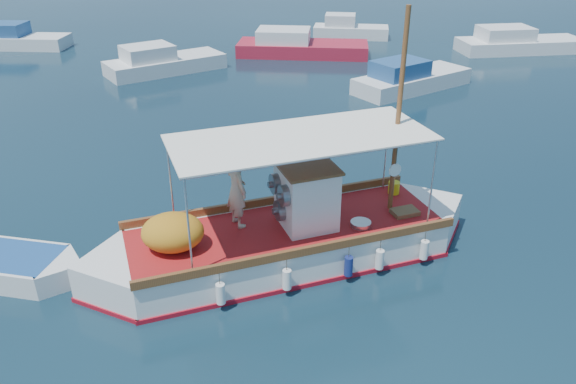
{
  "coord_description": "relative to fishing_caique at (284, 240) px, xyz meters",
  "views": [
    {
      "loc": [
        -1.0,
        -12.79,
        8.46
      ],
      "look_at": [
        -0.58,
        0.0,
        1.9
      ],
      "focal_mm": 35.0,
      "sensor_mm": 36.0,
      "label": 1
    }
  ],
  "objects": [
    {
      "name": "ground",
      "position": [
        0.69,
        0.23,
        -0.59
      ],
      "size": [
        160.0,
        160.0,
        0.0
      ],
      "primitive_type": "plane",
      "color": "black",
      "rests_on": "ground"
    },
    {
      "name": "fishing_caique",
      "position": [
        0.0,
        0.0,
        0.0
      ],
      "size": [
        10.3,
        5.25,
        6.61
      ],
      "rotation": [
        0.0,
        0.0,
        0.31
      ],
      "color": "white",
      "rests_on": "ground"
    },
    {
      "name": "bg_boat_nw",
      "position": [
        -6.38,
        19.09,
        -0.1
      ],
      "size": [
        6.82,
        5.54,
        1.8
      ],
      "rotation": [
        0.0,
        0.0,
        0.56
      ],
      "color": "silver",
      "rests_on": "ground"
    },
    {
      "name": "bg_boat_n",
      "position": [
        1.52,
        22.91,
        -0.1
      ],
      "size": [
        8.38,
        3.81,
        1.8
      ],
      "rotation": [
        0.0,
        0.0,
        -0.13
      ],
      "color": "#A91C30",
      "rests_on": "ground"
    },
    {
      "name": "bg_boat_ne",
      "position": [
        6.81,
        15.3,
        -0.1
      ],
      "size": [
        6.67,
        5.43,
        1.8
      ],
      "rotation": [
        0.0,
        0.0,
        0.58
      ],
      "color": "silver",
      "rests_on": "ground"
    },
    {
      "name": "bg_boat_e",
      "position": [
        15.63,
        23.39,
        -0.1
      ],
      "size": [
        8.22,
        3.47,
        1.8
      ],
      "rotation": [
        0.0,
        0.0,
        0.11
      ],
      "color": "silver",
      "rests_on": "ground"
    },
    {
      "name": "bg_boat_far_w",
      "position": [
        -16.86,
        25.57,
        -0.1
      ],
      "size": [
        6.13,
        2.86,
        1.8
      ],
      "rotation": [
        0.0,
        0.0,
        -0.1
      ],
      "color": "silver",
      "rests_on": "ground"
    },
    {
      "name": "bg_boat_far_n",
      "position": [
        5.34,
        28.09,
        -0.1
      ],
      "size": [
        5.48,
        2.83,
        1.8
      ],
      "rotation": [
        0.0,
        0.0,
        -0.16
      ],
      "color": "silver",
      "rests_on": "ground"
    }
  ]
}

